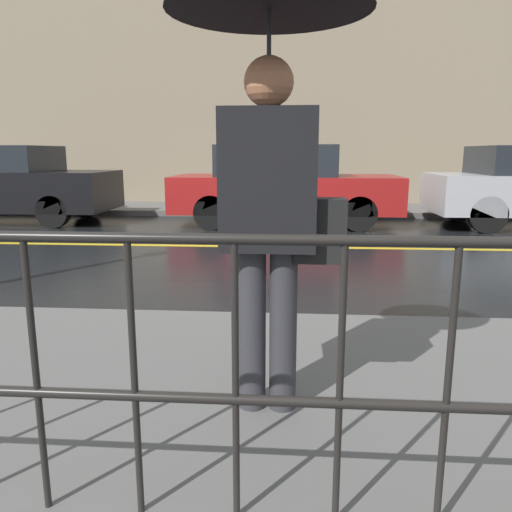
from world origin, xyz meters
name	(u,v)px	position (x,y,z in m)	size (l,w,h in m)	color
ground_plane	(234,246)	(0.00, 0.00, 0.00)	(80.00, 80.00, 0.00)	black
sidewalk_near	(136,390)	(0.00, -4.74, 0.06)	(28.00, 2.53, 0.12)	#60605E
sidewalk_far	(256,209)	(0.00, 4.51, 0.06)	(28.00, 2.06, 0.12)	#60605E
lane_marking	(234,246)	(0.00, 0.00, 0.00)	(25.20, 0.12, 0.01)	gold
building_storefront	(260,83)	(0.00, 5.69, 3.07)	(28.00, 0.30, 6.14)	gray
railing_foreground	(33,342)	(0.00, -5.76, 0.75)	(12.00, 0.04, 1.01)	black
pedestrian	(270,86)	(0.76, -4.97, 1.66)	(0.90, 0.90, 2.06)	#333338
car_black	(3,184)	(-4.93, 2.39, 0.76)	(4.26, 1.72, 1.51)	black
car_red	(283,185)	(0.67, 2.39, 0.76)	(4.27, 1.74, 1.52)	maroon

